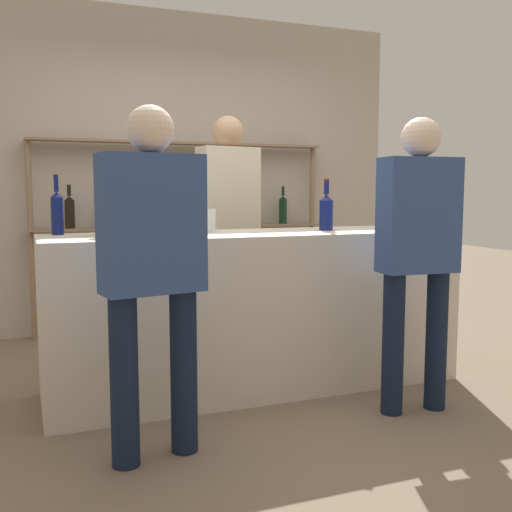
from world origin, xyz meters
The scene contains 14 objects.
ground_plane centered at (0.00, 0.00, 0.00)m, with size 16.00×16.00×0.00m, color #7A6651.
bar_counter centered at (0.00, 0.00, 0.49)m, with size 2.56×0.69×0.98m, color beige.
back_wall centered at (0.00, 1.94, 1.40)m, with size 4.16×0.12×2.80m, color #B2A899.
back_shelf centered at (0.00, 1.76, 1.11)m, with size 2.60×0.18×1.65m.
counter_bottle_0 centered at (0.49, 0.01, 1.10)m, with size 0.09×0.09×0.33m.
counter_bottle_1 centered at (-1.15, 0.24, 1.11)m, with size 0.07×0.07×0.35m.
counter_bottle_2 centered at (1.06, -0.22, 1.09)m, with size 0.08×0.08×0.31m.
counter_bottle_3 centered at (0.95, -0.18, 1.11)m, with size 0.09×0.09×0.36m.
wine_glass centered at (1.05, 0.00, 1.09)m, with size 0.08×0.08×0.16m.
ice_bucket centered at (-0.82, 0.07, 1.10)m, with size 0.20×0.20×0.25m.
cork_jar centered at (-0.27, 0.17, 1.05)m, with size 0.12×0.12×0.14m.
customer_left centered at (-0.80, -0.78, 0.93)m, with size 0.48×0.28×1.60m.
server_behind_counter centered at (0.16, 0.98, 1.06)m, with size 0.49×0.27×1.80m.
customer_right centered at (0.67, -0.71, 0.95)m, with size 0.44×0.22×1.62m.
Camera 1 is at (-1.34, -3.42, 1.23)m, focal length 42.00 mm.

